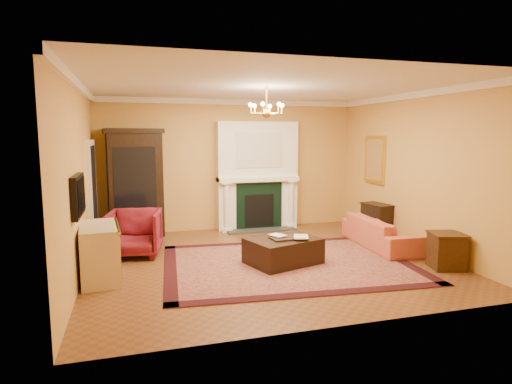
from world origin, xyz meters
name	(u,v)px	position (x,y,z in m)	size (l,w,h in m)	color
floor	(266,261)	(0.00, 0.00, -0.01)	(6.00, 5.50, 0.02)	brown
ceiling	(266,86)	(0.00, 0.00, 3.01)	(6.00, 5.50, 0.02)	silver
wall_back	(231,165)	(0.00, 2.76, 1.50)	(6.00, 0.02, 3.00)	gold
wall_front	(342,198)	(0.00, -2.76, 1.50)	(6.00, 0.02, 3.00)	gold
wall_left	(78,181)	(-3.01, 0.00, 1.50)	(0.02, 5.50, 3.00)	gold
wall_right	(416,171)	(3.01, 0.00, 1.50)	(0.02, 5.50, 3.00)	gold
fireplace	(257,178)	(0.60, 2.57, 1.19)	(1.90, 0.70, 2.50)	white
crown_molding	(251,95)	(0.00, 0.96, 2.94)	(6.00, 5.50, 0.12)	white
doorway	(93,195)	(-2.95, 1.70, 1.05)	(0.08, 1.05, 2.10)	silver
tv_panel	(78,196)	(-2.95, -0.60, 1.35)	(0.09, 0.95, 0.58)	black
gilt_mirror	(375,160)	(2.97, 1.40, 1.65)	(0.06, 0.76, 1.05)	gold
chandelier	(266,110)	(0.00, 0.00, 2.61)	(0.63, 0.55, 0.53)	gold
oriental_rug	(288,263)	(0.30, -0.31, 0.01)	(4.15, 3.11, 0.02)	#4C1019
china_cabinet	(135,186)	(-2.16, 2.49, 1.11)	(1.11, 0.51, 2.23)	black
wingback_armchair	(135,231)	(-2.21, 0.95, 0.46)	(0.90, 0.84, 0.92)	maroon
pedestal_table	(142,229)	(-2.07, 1.40, 0.39)	(0.38, 0.38, 0.68)	black
commode	(100,252)	(-2.73, -0.25, 0.42)	(0.53, 1.13, 0.84)	#BDAD8A
coral_sofa	(382,227)	(2.47, 0.25, 0.39)	(2.00, 0.58, 0.78)	#BD5C3C
end_table	(446,252)	(2.72, -1.27, 0.28)	(0.49, 0.49, 0.57)	#3D2210
console_table	(377,221)	(2.78, 0.93, 0.36)	(0.37, 0.64, 0.71)	black
leather_ottoman	(283,251)	(0.22, -0.28, 0.23)	(1.15, 0.84, 0.43)	black
ottoman_tray	(284,238)	(0.22, -0.33, 0.46)	(0.45, 0.35, 0.03)	black
book_a	(274,229)	(0.05, -0.27, 0.61)	(0.20, 0.03, 0.27)	gray
book_b	(294,228)	(0.37, -0.39, 0.64)	(0.24, 0.02, 0.32)	gray
topiary_left	(235,168)	(0.06, 2.53, 1.44)	(0.14, 0.14, 0.38)	gray
topiary_right	(282,167)	(1.20, 2.53, 1.45)	(0.15, 0.15, 0.40)	gray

